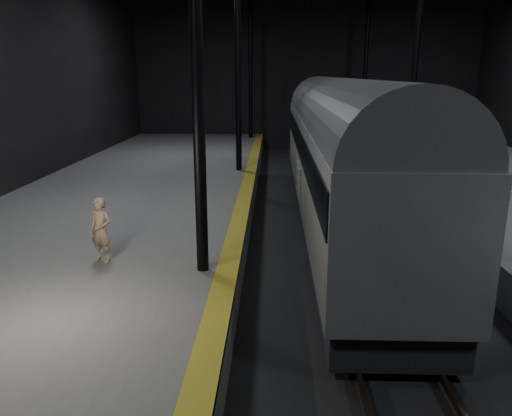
{
  "coord_description": "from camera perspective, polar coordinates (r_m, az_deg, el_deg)",
  "views": [
    {
      "loc": [
        -2.24,
        -14.42,
        5.26
      ],
      "look_at": [
        -2.66,
        -2.36,
        2.0
      ],
      "focal_mm": 35.0,
      "sensor_mm": 36.0,
      "label": 1
    }
  ],
  "objects": [
    {
      "name": "ground",
      "position": [
        15.52,
        10.22,
        -4.95
      ],
      "size": [
        44.0,
        44.0,
        0.0
      ],
      "primitive_type": "plane",
      "color": "black",
      "rests_on": "ground"
    },
    {
      "name": "platform_left",
      "position": [
        16.07,
        -17.22,
        -2.81
      ],
      "size": [
        9.0,
        43.8,
        1.0
      ],
      "primitive_type": "cube",
      "color": "#50504E",
      "rests_on": "ground"
    },
    {
      "name": "train",
      "position": [
        17.17,
        9.54,
        6.65
      ],
      "size": [
        2.81,
        18.74,
        5.01
      ],
      "color": "#9B9DA3",
      "rests_on": "ground"
    },
    {
      "name": "track",
      "position": [
        15.49,
        10.23,
        -4.72
      ],
      "size": [
        2.4,
        43.0,
        0.24
      ],
      "color": "#3F3328",
      "rests_on": "ground"
    },
    {
      "name": "woman",
      "position": [
        12.07,
        -17.31,
        -2.44
      ],
      "size": [
        0.65,
        0.54,
        1.53
      ],
      "primitive_type": "imported",
      "rotation": [
        0.0,
        0.0,
        -0.37
      ],
      "color": "#9F8261",
      "rests_on": "platform_left"
    },
    {
      "name": "tactile_strip",
      "position": [
        15.07,
        -1.92,
        -1.29
      ],
      "size": [
        0.5,
        43.8,
        0.01
      ],
      "primitive_type": "cube",
      "color": "olive",
      "rests_on": "platform_left"
    }
  ]
}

